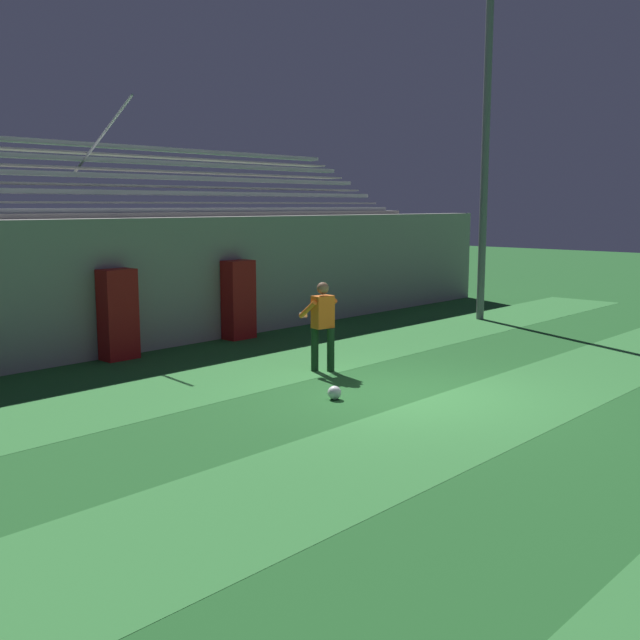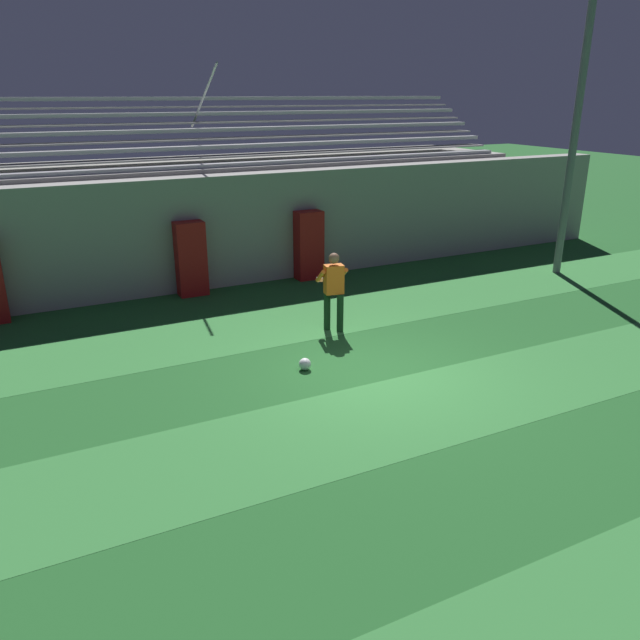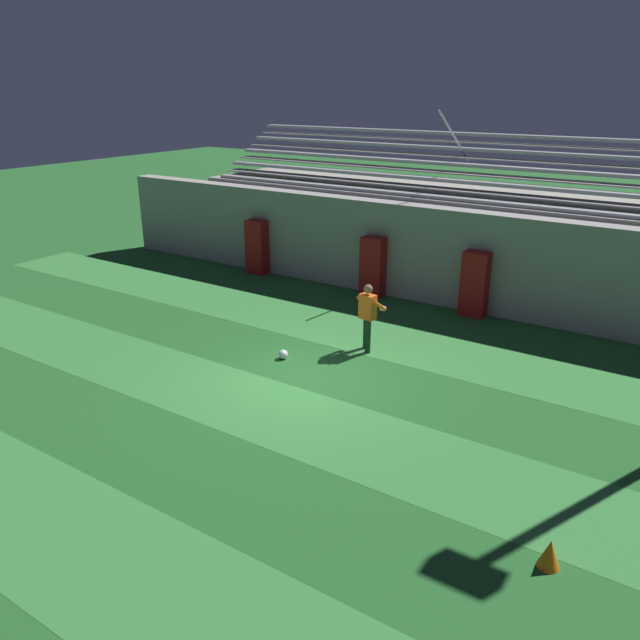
# 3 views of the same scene
# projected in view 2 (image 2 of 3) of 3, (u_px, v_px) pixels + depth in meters

# --- Properties ---
(ground_plane) EXTENTS (80.00, 80.00, 0.00)m
(ground_plane) POSITION_uv_depth(u_px,v_px,m) (374.00, 373.00, 11.13)
(ground_plane) COLOR #236028
(turf_stripe_mid) EXTENTS (28.00, 2.25, 0.01)m
(turf_stripe_mid) POSITION_uv_depth(u_px,v_px,m) (423.00, 408.00, 9.88)
(turf_stripe_mid) COLOR #38843D
(turf_stripe_mid) RESTS_ON ground
(turf_stripe_far) EXTENTS (28.00, 2.25, 0.01)m
(turf_stripe_far) POSITION_uv_depth(u_px,v_px,m) (302.00, 321.00, 13.66)
(turf_stripe_far) COLOR #38843D
(turf_stripe_far) RESTS_ON ground
(back_wall) EXTENTS (24.00, 0.60, 2.80)m
(back_wall) POSITION_uv_depth(u_px,v_px,m) (244.00, 229.00, 16.11)
(back_wall) COLOR #999691
(back_wall) RESTS_ON ground
(padding_pillar_gate_left) EXTENTS (0.71, 0.44, 1.81)m
(padding_pillar_gate_left) POSITION_uv_depth(u_px,v_px,m) (191.00, 259.00, 15.14)
(padding_pillar_gate_left) COLOR maroon
(padding_pillar_gate_left) RESTS_ON ground
(padding_pillar_gate_right) EXTENTS (0.71, 0.44, 1.81)m
(padding_pillar_gate_right) POSITION_uv_depth(u_px,v_px,m) (309.00, 245.00, 16.49)
(padding_pillar_gate_right) COLOR maroon
(padding_pillar_gate_right) RESTS_ON ground
(bleacher_stand) EXTENTS (18.00, 4.05, 5.43)m
(bleacher_stand) POSITION_uv_depth(u_px,v_px,m) (216.00, 210.00, 18.04)
(bleacher_stand) COLOR #999691
(bleacher_stand) RESTS_ON ground
(floodlight_pole) EXTENTS (0.90, 0.36, 9.41)m
(floodlight_pole) POSITION_uv_depth(u_px,v_px,m) (587.00, 44.00, 15.36)
(floodlight_pole) COLOR slate
(floodlight_pole) RESTS_ON ground
(goalkeeper) EXTENTS (0.64, 0.63, 1.67)m
(goalkeeper) POSITION_uv_depth(u_px,v_px,m) (334.00, 287.00, 12.80)
(goalkeeper) COLOR #143319
(goalkeeper) RESTS_ON ground
(soccer_ball) EXTENTS (0.22, 0.22, 0.22)m
(soccer_ball) POSITION_uv_depth(u_px,v_px,m) (305.00, 364.00, 11.21)
(soccer_ball) COLOR white
(soccer_ball) RESTS_ON ground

